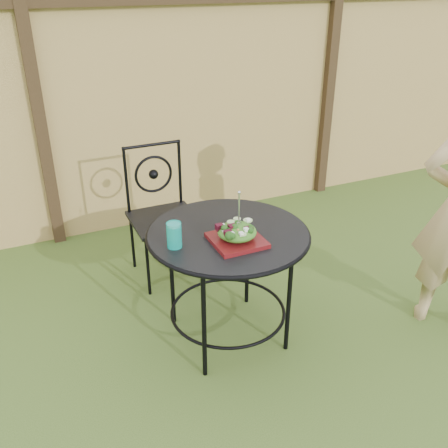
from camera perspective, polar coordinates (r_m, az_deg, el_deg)
name	(u,v)px	position (r m, az deg, el deg)	size (l,w,h in m)	color
ground	(340,356)	(3.12, 13.16, -14.44)	(60.00, 60.00, 0.00)	#2A4315
fence	(199,111)	(4.40, -2.92, 12.79)	(8.00, 0.12, 1.90)	tan
patio_table	(228,253)	(2.85, 0.48, -3.35)	(0.92, 0.92, 0.72)	black
patio_chair	(162,210)	(3.58, -7.11, 1.62)	(0.46, 0.46, 0.95)	black
salad_plate	(237,240)	(2.68, 1.48, -1.87)	(0.27, 0.27, 0.02)	#4E0B12
salad	(237,232)	(2.65, 1.49, -0.89)	(0.21, 0.21, 0.08)	#235614
fork	(239,209)	(2.60, 1.73, 1.69)	(0.01, 0.01, 0.18)	silver
drinking_glass	(174,235)	(2.62, -5.72, -1.26)	(0.08, 0.08, 0.14)	#0D9E8D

